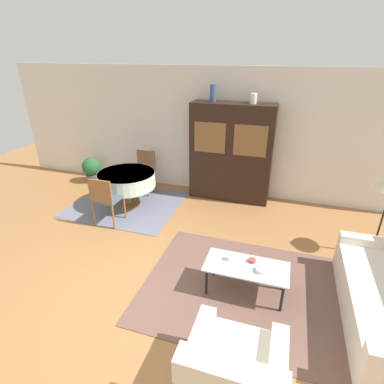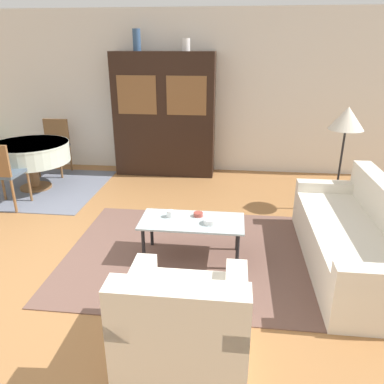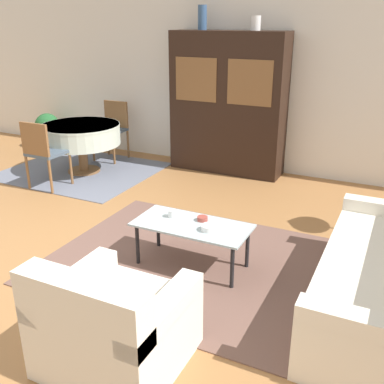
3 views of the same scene
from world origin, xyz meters
name	(u,v)px [view 1 (image 1 of 3)]	position (x,y,z in m)	size (l,w,h in m)	color
ground_plane	(145,299)	(0.00, 0.00, 0.00)	(14.00, 14.00, 0.00)	#9E6B3D
wall_back	(215,133)	(0.00, 3.63, 1.35)	(10.00, 0.06, 2.70)	silver
area_rug	(244,289)	(1.21, 0.57, 0.01)	(2.70, 2.15, 0.01)	brown
dining_rug	(127,204)	(-1.55, 2.32, 0.01)	(2.18, 1.89, 0.01)	slate
armchair	(234,376)	(1.32, -0.87, 0.31)	(0.87, 0.84, 0.81)	silver
coffee_table	(246,269)	(1.22, 0.52, 0.39)	(1.07, 0.51, 0.42)	black
display_cabinet	(231,153)	(0.43, 3.34, 1.02)	(1.69, 0.49, 2.04)	black
dining_table	(127,180)	(-1.48, 2.30, 0.58)	(1.16, 1.16, 0.73)	brown
dining_chair_near	(105,198)	(-1.48, 1.51, 0.55)	(0.44, 0.44, 0.93)	brown
dining_chair_far	(144,168)	(-1.48, 3.10, 0.55)	(0.44, 0.44, 0.93)	brown
cup	(230,258)	(0.98, 0.58, 0.47)	(0.08, 0.08, 0.07)	white
bowl	(262,270)	(1.41, 0.47, 0.46)	(0.14, 0.14, 0.05)	white
bowl_small	(252,260)	(1.27, 0.63, 0.45)	(0.10, 0.10, 0.04)	#9E4238
vase_tall	(213,93)	(0.01, 3.34, 2.20)	(0.13, 0.13, 0.33)	#33517A
vase_short	(253,98)	(0.80, 3.34, 2.13)	(0.13, 0.13, 0.19)	white
potted_plant	(92,169)	(-2.96, 3.16, 0.34)	(0.44, 0.44, 0.61)	#4C4C51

